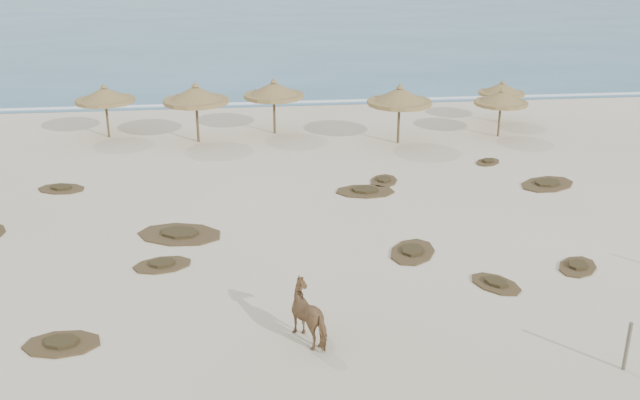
# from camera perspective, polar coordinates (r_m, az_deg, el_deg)

# --- Properties ---
(ground) EXTENTS (160.00, 160.00, 0.00)m
(ground) POSITION_cam_1_polar(r_m,az_deg,el_deg) (21.74, 1.91, -7.73)
(ground) COLOR beige
(ground) RESTS_ON ground
(ocean) EXTENTS (200.00, 100.00, 0.01)m
(ocean) POSITION_cam_1_polar(r_m,az_deg,el_deg) (94.50, -4.95, 14.42)
(ocean) COLOR #2C6484
(ocean) RESTS_ON ground
(foam_line) EXTENTS (70.00, 0.60, 0.01)m
(foam_line) POSITION_cam_1_polar(r_m,az_deg,el_deg) (46.16, -2.84, 7.78)
(foam_line) COLOR white
(foam_line) RESTS_ON ground
(palapa_1) EXTENTS (3.29, 3.29, 2.90)m
(palapa_1) POSITION_cam_1_polar(r_m,az_deg,el_deg) (39.39, -16.84, 8.00)
(palapa_1) COLOR #4F3F28
(palapa_1) RESTS_ON ground
(palapa_2) EXTENTS (3.99, 3.99, 3.16)m
(palapa_2) POSITION_cam_1_polar(r_m,az_deg,el_deg) (37.36, -9.91, 8.24)
(palapa_2) COLOR #4F3F28
(palapa_2) RESTS_ON ground
(palapa_3) EXTENTS (3.99, 3.99, 3.02)m
(palapa_3) POSITION_cam_1_polar(r_m,az_deg,el_deg) (38.55, -3.72, 8.72)
(palapa_3) COLOR #4F3F28
(palapa_3) RESTS_ON ground
(palapa_4) EXTENTS (3.41, 3.41, 3.12)m
(palapa_4) POSITION_cam_1_polar(r_m,az_deg,el_deg) (36.83, 6.39, 8.19)
(palapa_4) COLOR #4F3F28
(palapa_4) RESTS_ON ground
(palapa_5) EXTENTS (3.62, 3.62, 2.65)m
(palapa_5) POSITION_cam_1_polar(r_m,az_deg,el_deg) (39.12, 14.30, 7.88)
(palapa_5) COLOR #4F3F28
(palapa_5) RESTS_ON ground
(palapa_6) EXTENTS (3.12, 3.12, 2.45)m
(palapa_6) POSITION_cam_1_polar(r_m,az_deg,el_deg) (42.22, 14.34, 8.57)
(palapa_6) COLOR #4F3F28
(palapa_6) RESTS_ON ground
(horse) EXTENTS (1.60, 2.00, 1.54)m
(horse) POSITION_cam_1_polar(r_m,az_deg,el_deg) (19.28, -0.65, -9.10)
(horse) COLOR olive
(horse) RESTS_ON ground
(fence_post_near) EXTENTS (0.12, 0.12, 1.34)m
(fence_post_near) POSITION_cam_1_polar(r_m,az_deg,el_deg) (19.66, 23.37, -10.70)
(fence_post_near) COLOR #6C6051
(fence_post_near) RESTS_ON ground
(scrub_1) EXTENTS (3.58, 2.83, 0.16)m
(scrub_1) POSITION_cam_1_polar(r_m,az_deg,el_deg) (26.38, -11.15, -2.67)
(scrub_1) COLOR #4C3B21
(scrub_1) RESTS_ON ground
(scrub_2) EXTENTS (2.17, 1.66, 0.16)m
(scrub_2) POSITION_cam_1_polar(r_m,az_deg,el_deg) (24.15, -12.49, -5.05)
(scrub_2) COLOR #4C3B21
(scrub_2) RESTS_ON ground
(scrub_3) EXTENTS (2.64, 1.82, 0.16)m
(scrub_3) POSITION_cam_1_polar(r_m,az_deg,el_deg) (30.16, 3.62, 0.73)
(scrub_3) COLOR #4C3B21
(scrub_3) RESTS_ON ground
(scrub_4) EXTENTS (2.02, 2.07, 0.16)m
(scrub_4) POSITION_cam_1_polar(r_m,az_deg,el_deg) (24.93, 19.90, -5.01)
(scrub_4) COLOR #4C3B21
(scrub_4) RESTS_ON ground
(scrub_5) EXTENTS (3.23, 2.83, 0.16)m
(scrub_5) POSITION_cam_1_polar(r_m,az_deg,el_deg) (32.50, 17.72, 1.25)
(scrub_5) COLOR #4C3B21
(scrub_5) RESTS_ON ground
(scrub_6) EXTENTS (2.30, 1.78, 0.16)m
(scrub_6) POSITION_cam_1_polar(r_m,az_deg,el_deg) (32.35, -19.99, 0.88)
(scrub_6) COLOR #4C3B21
(scrub_6) RESTS_ON ground
(scrub_7) EXTENTS (1.72, 2.07, 0.16)m
(scrub_7) POSITION_cam_1_polar(r_m,az_deg,el_deg) (31.49, 5.12, 1.57)
(scrub_7) COLOR #4C3B21
(scrub_7) RESTS_ON ground
(scrub_9) EXTENTS (2.36, 2.69, 0.16)m
(scrub_9) POSITION_cam_1_polar(r_m,az_deg,el_deg) (24.70, 7.41, -4.11)
(scrub_9) COLOR #4C3B21
(scrub_9) RESTS_ON ground
(scrub_10) EXTENTS (1.74, 1.69, 0.16)m
(scrub_10) POSITION_cam_1_polar(r_m,az_deg,el_deg) (34.88, 13.28, 3.00)
(scrub_10) COLOR #4C3B21
(scrub_10) RESTS_ON ground
(scrub_11) EXTENTS (2.13, 1.42, 0.16)m
(scrub_11) POSITION_cam_1_polar(r_m,az_deg,el_deg) (20.58, -19.95, -10.72)
(scrub_11) COLOR #4C3B21
(scrub_11) RESTS_ON ground
(scrub_12) EXTENTS (1.91, 2.11, 0.16)m
(scrub_12) POSITION_cam_1_polar(r_m,az_deg,el_deg) (23.03, 13.88, -6.50)
(scrub_12) COLOR #4C3B21
(scrub_12) RESTS_ON ground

